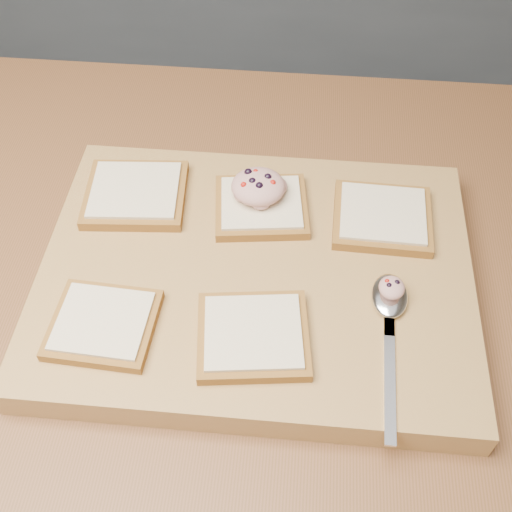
{
  "coord_description": "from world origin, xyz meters",
  "views": [
    {
      "loc": [
        0.12,
        -0.5,
        1.52
      ],
      "look_at": [
        0.08,
        -0.04,
        0.96
      ],
      "focal_mm": 45.0,
      "sensor_mm": 36.0,
      "label": 1
    }
  ],
  "objects": [
    {
      "name": "spoon_salad",
      "position": [
        0.23,
        -0.07,
        0.96
      ],
      "size": [
        0.03,
        0.03,
        0.02
      ],
      "color": "tan",
      "rests_on": "spoon"
    },
    {
      "name": "bread_near_center",
      "position": [
        0.09,
        -0.14,
        0.95
      ],
      "size": [
        0.13,
        0.12,
        0.02
      ],
      "color": "brown",
      "rests_on": "cutting_board"
    },
    {
      "name": "ground",
      "position": [
        0.0,
        0.0,
        0.0
      ],
      "size": [
        4.0,
        4.0,
        0.0
      ],
      "primitive_type": "plane",
      "color": "#515459",
      "rests_on": "ground"
    },
    {
      "name": "cutting_board",
      "position": [
        0.08,
        -0.04,
        0.92
      ],
      "size": [
        0.5,
        0.38,
        0.04
      ],
      "primitive_type": "cube",
      "color": "#A98648",
      "rests_on": "island_counter"
    },
    {
      "name": "bread_far_right",
      "position": [
        0.23,
        0.04,
        0.95
      ],
      "size": [
        0.12,
        0.11,
        0.02
      ],
      "color": "brown",
      "rests_on": "cutting_board"
    },
    {
      "name": "bread_near_left",
      "position": [
        -0.07,
        -0.14,
        0.95
      ],
      "size": [
        0.11,
        0.11,
        0.02
      ],
      "color": "brown",
      "rests_on": "cutting_board"
    },
    {
      "name": "bread_far_left",
      "position": [
        -0.08,
        0.06,
        0.95
      ],
      "size": [
        0.13,
        0.12,
        0.02
      ],
      "color": "brown",
      "rests_on": "cutting_board"
    },
    {
      "name": "spoon",
      "position": [
        0.23,
        -0.09,
        0.95
      ],
      "size": [
        0.04,
        0.2,
        0.01
      ],
      "color": "silver",
      "rests_on": "cutting_board"
    },
    {
      "name": "island_counter",
      "position": [
        0.0,
        0.0,
        0.45
      ],
      "size": [
        2.0,
        0.8,
        0.9
      ],
      "color": "slate",
      "rests_on": "ground"
    },
    {
      "name": "bread_far_center",
      "position": [
        0.08,
        0.05,
        0.95
      ],
      "size": [
        0.12,
        0.12,
        0.02
      ],
      "color": "brown",
      "rests_on": "cutting_board"
    },
    {
      "name": "tuna_salad_dollop",
      "position": [
        0.07,
        0.06,
        0.97
      ],
      "size": [
        0.07,
        0.06,
        0.03
      ],
      "color": "tan",
      "rests_on": "bread_far_center"
    }
  ]
}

